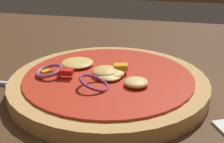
# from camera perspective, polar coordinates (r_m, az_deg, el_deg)

# --- Properties ---
(dining_table) EXTENTS (1.12, 0.86, 0.03)m
(dining_table) POSITION_cam_1_polar(r_m,az_deg,el_deg) (0.39, 1.13, -8.32)
(dining_table) COLOR #4C301C
(dining_table) RESTS_ON ground
(pizza) EXTENTS (0.25, 0.25, 0.04)m
(pizza) POSITION_cam_1_polar(r_m,az_deg,el_deg) (0.42, -0.69, -2.13)
(pizza) COLOR tan
(pizza) RESTS_ON dining_table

